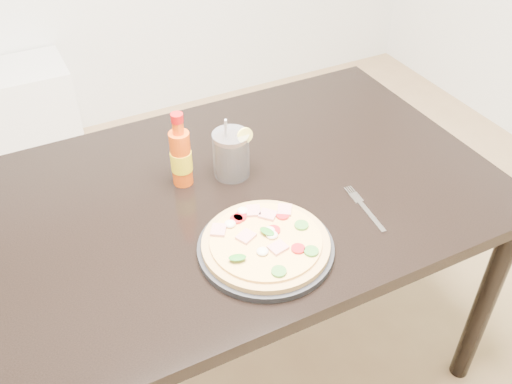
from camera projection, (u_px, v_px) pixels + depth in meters
name	position (u px, v px, depth m)	size (l,w,h in m)	color
dining_table	(236.00, 213.00, 1.57)	(1.40, 0.90, 0.75)	black
plate	(266.00, 248.00, 1.34)	(0.32, 0.32, 0.02)	black
pizza	(265.00, 242.00, 1.33)	(0.30, 0.30, 0.03)	tan
hot_sauce_bottle	(181.00, 157.00, 1.49)	(0.06, 0.06, 0.21)	#E34C0D
cola_cup	(231.00, 155.00, 1.54)	(0.10, 0.10, 0.19)	black
fork	(364.00, 207.00, 1.46)	(0.04, 0.19, 0.00)	silver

